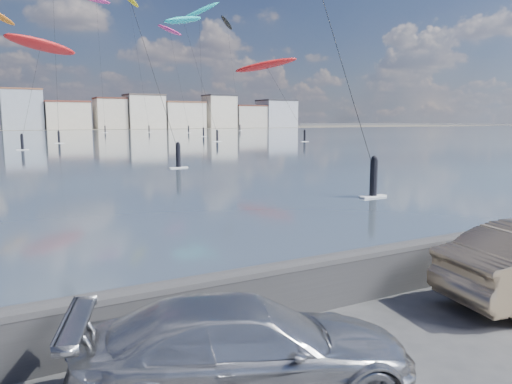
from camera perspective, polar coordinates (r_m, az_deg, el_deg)
bay_water at (r=96.50m, az=-27.13°, el=5.24°), size 500.00×177.00×0.00m
seawall at (r=9.09m, az=-1.50°, el=-11.67°), size 400.00×0.36×1.08m
car_silver at (r=6.93m, az=-1.09°, el=-17.53°), size 4.93×3.23×1.33m
kitesurfer_0 at (r=157.00m, az=-17.79°, el=19.95°), size 8.64×14.11×37.97m
kitesurfer_1 at (r=89.36m, az=-8.28°, el=18.73°), size 9.41×10.56×21.83m
kitesurfer_3 at (r=155.14m, az=-14.31°, el=20.39°), size 7.23×11.10×40.03m
kitesurfer_4 at (r=119.93m, az=-6.56°, el=19.66°), size 9.92×13.53×30.32m
kitesurfer_8 at (r=172.52m, az=-3.33°, el=18.51°), size 7.03×14.10×37.23m
kitesurfer_12 at (r=146.93m, az=-9.85°, el=17.66°), size 6.42×15.87×30.72m
kitesurfer_16 at (r=74.55m, az=-23.39°, el=15.08°), size 10.03×10.69×15.03m
kitesurfer_18 at (r=89.51m, az=1.16°, el=14.24°), size 10.65×13.63×14.73m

